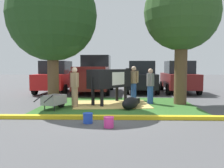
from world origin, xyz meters
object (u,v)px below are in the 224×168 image
object	(u,v)px
bucket_blue	(88,118)
calf_lying	(131,103)
person_handler	(150,85)
bucket_pink	(109,122)
shade_tree_left	(52,17)
hatchback_white	(141,77)
person_visitor_near	(75,86)
person_visitor_far	(134,82)
sedan_red	(56,77)
sedan_silver	(179,77)
cow_holstein	(111,79)
shade_tree_right	(182,14)
wheelbarrow	(54,100)
pickup_truck_black	(95,75)

from	to	relation	value
bucket_blue	calf_lying	bearing A→B (deg)	60.63
person_handler	bucket_pink	bearing A→B (deg)	-111.30
shade_tree_left	person_handler	xyz separation A→B (m)	(4.22, 0.56, -2.92)
calf_lying	hatchback_white	xyz separation A→B (m)	(0.98, 6.54, 0.75)
calf_lying	person_visitor_near	world-z (taller)	person_visitor_near
person_visitor_far	sedan_red	xyz separation A→B (m)	(-4.75, 3.81, 0.07)
sedan_silver	calf_lying	bearing A→B (deg)	-118.13
bucket_pink	hatchback_white	distance (m)	9.69
cow_holstein	person_visitor_near	distance (m)	1.83
calf_lying	sedan_red	xyz separation A→B (m)	(-4.50, 6.13, 0.75)
shade_tree_left	person_visitor_far	xyz separation A→B (m)	(3.53, 1.53, -2.86)
shade_tree_right	wheelbarrow	xyz separation A→B (m)	(-5.24, -1.54, -3.58)
hatchback_white	calf_lying	bearing A→B (deg)	-98.53
pickup_truck_black	sedan_silver	xyz separation A→B (m)	(5.43, 0.01, -0.13)
bucket_blue	hatchback_white	world-z (taller)	hatchback_white
shade_tree_left	sedan_silver	world-z (taller)	shade_tree_left
shade_tree_left	sedan_red	bearing A→B (deg)	102.92
shade_tree_left	cow_holstein	xyz separation A→B (m)	(2.48, 0.53, -2.64)
person_visitor_far	sedan_red	distance (m)	6.09
person_visitor_near	shade_tree_left	bearing A→B (deg)	151.76
person_visitor_near	pickup_truck_black	distance (m)	6.09
bucket_pink	sedan_silver	bearing A→B (deg)	66.07
bucket_pink	pickup_truck_black	bearing A→B (deg)	98.02
wheelbarrow	hatchback_white	world-z (taller)	hatchback_white
bucket_pink	hatchback_white	xyz separation A→B (m)	(1.72, 9.50, 0.83)
pickup_truck_black	person_visitor_far	bearing A→B (deg)	-60.11
calf_lying	pickup_truck_black	xyz separation A→B (m)	(-2.05, 6.32, 0.88)
person_handler	bucket_pink	size ratio (longest dim) A/B	5.28
bucket_pink	sedan_silver	distance (m)	10.20
bucket_blue	pickup_truck_black	distance (m)	8.85
shade_tree_right	person_visitor_far	size ratio (longest dim) A/B	3.35
person_handler	sedan_red	bearing A→B (deg)	138.66
shade_tree_left	pickup_truck_black	size ratio (longest dim) A/B	1.04
shade_tree_left	cow_holstein	bearing A→B (deg)	12.04
bucket_pink	sedan_red	bearing A→B (deg)	112.49
shade_tree_left	wheelbarrow	distance (m)	3.55
person_visitor_near	person_visitor_far	xyz separation A→B (m)	(2.51, 2.08, 0.02)
sedan_red	sedan_silver	distance (m)	7.89
sedan_red	hatchback_white	size ratio (longest dim) A/B	1.00
calf_lying	shade_tree_left	bearing A→B (deg)	166.59
wheelbarrow	sedan_silver	xyz separation A→B (m)	(6.36, 6.56, 0.60)
cow_holstein	pickup_truck_black	bearing A→B (deg)	103.99
shade_tree_left	wheelbarrow	world-z (taller)	shade_tree_left
pickup_truck_black	hatchback_white	xyz separation A→B (m)	(3.03, 0.22, -0.13)
wheelbarrow	sedan_silver	world-z (taller)	sedan_silver
shade_tree_right	person_handler	distance (m)	3.38
person_visitor_near	bucket_pink	bearing A→B (deg)	-64.60
calf_lying	person_handler	world-z (taller)	person_handler
shade_tree_left	hatchback_white	size ratio (longest dim) A/B	1.28
bucket_blue	pickup_truck_black	xyz separation A→B (m)	(-0.66, 8.78, 0.95)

